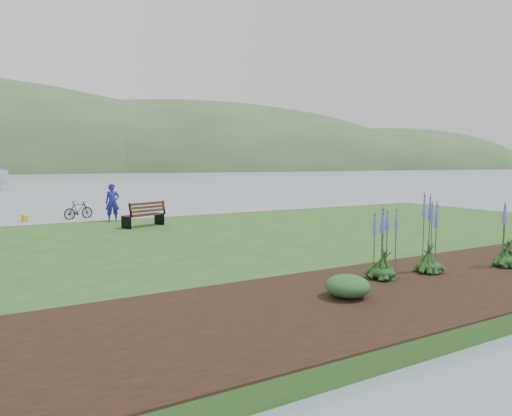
# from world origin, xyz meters

# --- Properties ---
(ground) EXTENTS (600.00, 600.00, 0.00)m
(ground) POSITION_xyz_m (0.00, 0.00, 0.00)
(ground) COLOR gray
(ground) RESTS_ON ground
(lawn) EXTENTS (34.00, 20.00, 0.40)m
(lawn) POSITION_xyz_m (0.00, -2.00, 0.20)
(lawn) COLOR #27521C
(lawn) RESTS_ON ground
(shoreline_path) EXTENTS (34.00, 2.20, 0.03)m
(shoreline_path) POSITION_xyz_m (0.00, 6.90, 0.42)
(shoreline_path) COLOR gray
(shoreline_path) RESTS_ON lawn
(garden_bed) EXTENTS (24.00, 4.40, 0.04)m
(garden_bed) POSITION_xyz_m (3.00, -9.80, 0.42)
(garden_bed) COLOR black
(garden_bed) RESTS_ON lawn
(far_hillside) EXTENTS (580.00, 80.00, 38.00)m
(far_hillside) POSITION_xyz_m (20.00, 170.00, 0.00)
(far_hillside) COLOR #385831
(far_hillside) RESTS_ON ground
(park_bench) EXTENTS (1.97, 1.36, 1.14)m
(park_bench) POSITION_xyz_m (-2.79, 2.87, 0.96)
(park_bench) COLOR black
(park_bench) RESTS_ON lawn
(person) EXTENTS (0.85, 0.65, 2.12)m
(person) POSITION_xyz_m (-3.60, 5.47, 1.46)
(person) COLOR navy
(person) RESTS_ON lawn
(bicycle_b) EXTENTS (0.93, 1.56, 0.91)m
(bicycle_b) POSITION_xyz_m (-4.89, 7.20, 0.85)
(bicycle_b) COLOR black
(bicycle_b) RESTS_ON lawn
(pannier) EXTENTS (0.30, 0.36, 0.34)m
(pannier) POSITION_xyz_m (-7.29, 7.20, 0.57)
(pannier) COLOR gold
(pannier) RESTS_ON lawn
(echium_0) EXTENTS (0.62, 0.62, 1.91)m
(echium_0) POSITION_xyz_m (3.27, -9.74, 1.20)
(echium_0) COLOR #163915
(echium_0) RESTS_ON garden_bed
(echium_4) EXTENTS (0.62, 0.62, 2.03)m
(echium_4) POSITION_xyz_m (-0.52, -9.06, 1.30)
(echium_4) COLOR #163915
(echium_4) RESTS_ON garden_bed
(echium_5) EXTENTS (0.62, 0.62, 2.25)m
(echium_5) POSITION_xyz_m (0.96, -9.14, 1.36)
(echium_5) COLOR #163915
(echium_5) RESTS_ON garden_bed
(shrub_0) EXTENTS (0.91, 0.91, 0.46)m
(shrub_0) POSITION_xyz_m (-2.24, -9.79, 0.67)
(shrub_0) COLOR #1E4C21
(shrub_0) RESTS_ON garden_bed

